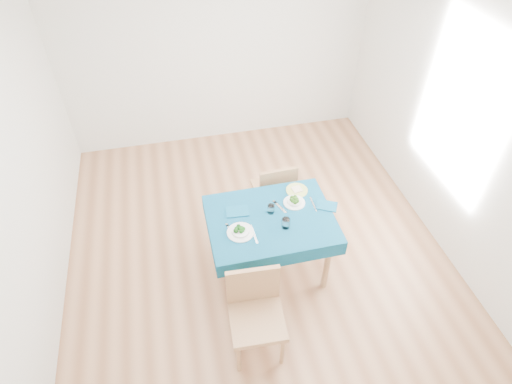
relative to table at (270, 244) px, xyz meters
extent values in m
cube|color=brown|center=(-0.08, 0.29, -0.39)|extent=(4.00, 4.50, 0.02)
cube|color=silver|center=(-0.08, 2.54, 0.97)|extent=(4.00, 0.02, 2.70)
cube|color=silver|center=(-2.08, 0.29, 0.97)|extent=(0.02, 4.50, 2.70)
cube|color=silver|center=(1.92, 0.29, 0.97)|extent=(0.02, 4.50, 2.70)
cube|color=navy|center=(0.00, 0.00, 0.00)|extent=(1.17, 0.89, 0.76)
cube|color=#956C46|center=(-0.33, -0.82, 0.19)|extent=(0.48, 0.52, 1.14)
cube|color=#956C46|center=(0.22, 0.74, 0.13)|extent=(0.43, 0.47, 1.02)
cube|color=silver|center=(-0.39, -0.07, 0.38)|extent=(0.07, 0.16, 0.00)
cube|color=silver|center=(-0.20, -0.16, 0.38)|extent=(0.03, 0.23, 0.00)
cube|color=silver|center=(0.12, 0.12, 0.38)|extent=(0.09, 0.18, 0.00)
cube|color=silver|center=(0.45, 0.09, 0.38)|extent=(0.02, 0.21, 0.00)
cube|color=navy|center=(-0.29, 0.15, 0.39)|extent=(0.22, 0.17, 0.01)
cube|color=navy|center=(0.57, 0.03, 0.38)|extent=(0.24, 0.21, 0.01)
cylinder|color=white|center=(0.02, 0.07, 0.42)|extent=(0.07, 0.07, 0.09)
cylinder|color=white|center=(0.10, -0.14, 0.43)|extent=(0.08, 0.08, 0.10)
cylinder|color=#BAC861|center=(0.35, 0.31, 0.38)|extent=(0.22, 0.22, 0.01)
cube|color=beige|center=(0.35, 0.31, 0.40)|extent=(0.10, 0.10, 0.01)
camera|label=1|loc=(-0.77, -2.68, 3.27)|focal=30.00mm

